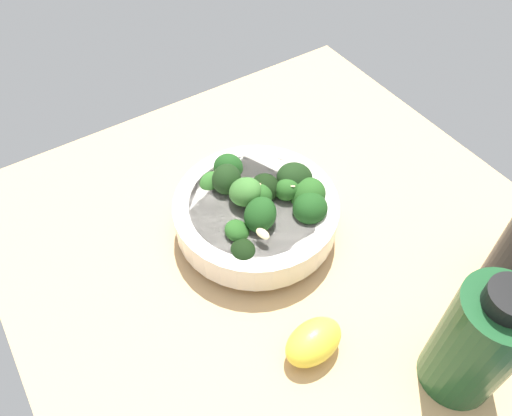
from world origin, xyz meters
The scene contains 4 objects.
ground_plane centered at (0.00, 0.00, -1.76)cm, with size 64.64×64.64×3.52cm, color tan.
bowl_of_broccoli centered at (1.36, -3.69, 3.77)cm, with size 19.97×19.97×9.34cm.
lemon_wedge centered at (5.65, 13.21, 2.08)cm, with size 6.62×4.36×4.16cm, color yellow.
bottle_short centered at (-4.91, 23.14, 7.44)cm, with size 7.33×7.33×16.01cm.
Camera 1 is at (22.75, 28.74, 49.53)cm, focal length 34.70 mm.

